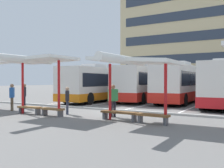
{
  "coord_description": "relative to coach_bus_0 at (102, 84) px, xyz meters",
  "views": [
    {
      "loc": [
        8.03,
        -13.27,
        1.95
      ],
      "look_at": [
        -1.63,
        2.84,
        1.71
      ],
      "focal_mm": 40.47,
      "sensor_mm": 36.0,
      "label": 1
    }
  ],
  "objects": [
    {
      "name": "bench_1",
      "position": [
        1.84,
        -10.61,
        -1.29
      ],
      "size": [
        1.62,
        0.54,
        0.45
      ],
      "color": "brown",
      "rests_on": "ground"
    },
    {
      "name": "waiting_passenger_1",
      "position": [
        -0.8,
        -8.77,
        -0.61
      ],
      "size": [
        0.52,
        0.5,
        1.74
      ],
      "color": "black",
      "rests_on": "ground"
    },
    {
      "name": "bench_3",
      "position": [
        7.54,
        -9.99,
        -1.28
      ],
      "size": [
        1.94,
        0.43,
        0.45
      ],
      "color": "brown",
      "rests_on": "ground"
    },
    {
      "name": "lane_stripe_2",
      "position": [
        5.58,
        0.86,
        -1.62
      ],
      "size": [
        0.16,
        14.0,
        0.01
      ],
      "primitive_type": "cube",
      "color": "white",
      "rests_on": "ground"
    },
    {
      "name": "bench_2",
      "position": [
        3.64,
        -10.59,
        -1.29
      ],
      "size": [
        1.51,
        0.45,
        0.45
      ],
      "color": "brown",
      "rests_on": "ground"
    },
    {
      "name": "ground_plane",
      "position": [
        5.58,
        -7.54,
        -1.62
      ],
      "size": [
        160.0,
        160.0,
        0.0
      ],
      "primitive_type": "plane",
      "color": "slate"
    },
    {
      "name": "waiting_shelter_1",
      "position": [
        2.74,
        -10.9,
        1.42
      ],
      "size": [
        3.89,
        4.27,
        3.28
      ],
      "color": "red",
      "rests_on": "ground"
    },
    {
      "name": "terminal_building",
      "position": [
        5.62,
        27.54,
        7.6
      ],
      "size": [
        31.64,
        10.97,
        21.14
      ],
      "color": "#D1BC8C",
      "rests_on": "ground"
    },
    {
      "name": "waiting_passenger_0",
      "position": [
        3.88,
        -9.62,
        -0.71
      ],
      "size": [
        0.47,
        0.49,
        1.59
      ],
      "color": "#33384C",
      "rests_on": "ground"
    },
    {
      "name": "waiting_passenger_2",
      "position": [
        -0.37,
        -10.12,
        -0.6
      ],
      "size": [
        0.49,
        0.53,
        1.75
      ],
      "color": "brown",
      "rests_on": "ground"
    },
    {
      "name": "waiting_passenger_3",
      "position": [
        6.7,
        -9.17,
        -0.61
      ],
      "size": [
        0.48,
        0.53,
        1.74
      ],
      "color": "black",
      "rests_on": "ground"
    },
    {
      "name": "platform_kerb",
      "position": [
        5.58,
        -6.7,
        -1.56
      ],
      "size": [
        44.0,
        0.24,
        0.12
      ],
      "primitive_type": "cube",
      "color": "#ADADA8",
      "rests_on": "ground"
    },
    {
      "name": "coach_bus_0",
      "position": [
        0.0,
        0.0,
        0.0
      ],
      "size": [
        3.26,
        11.65,
        3.48
      ],
      "color": "silver",
      "rests_on": "ground"
    },
    {
      "name": "coach_bus_2",
      "position": [
        7.37,
        2.34,
        0.04
      ],
      "size": [
        2.56,
        11.07,
        3.6
      ],
      "color": "silver",
      "rests_on": "ground"
    },
    {
      "name": "coach_bus_1",
      "position": [
        3.6,
        2.12,
        0.03
      ],
      "size": [
        3.45,
        11.27,
        3.57
      ],
      "color": "silver",
      "rests_on": "ground"
    },
    {
      "name": "lane_stripe_0",
      "position": [
        -1.7,
        0.86,
        -1.62
      ],
      "size": [
        0.16,
        14.0,
        0.01
      ],
      "primitive_type": "cube",
      "color": "white",
      "rests_on": "ground"
    },
    {
      "name": "lane_stripe_1",
      "position": [
        1.94,
        0.86,
        -1.62
      ],
      "size": [
        0.16,
        14.0,
        0.01
      ],
      "primitive_type": "cube",
      "color": "white",
      "rests_on": "ground"
    },
    {
      "name": "bench_4",
      "position": [
        9.34,
        -10.11,
        -1.29
      ],
      "size": [
        1.56,
        0.48,
        0.45
      ],
      "color": "brown",
      "rests_on": "ground"
    },
    {
      "name": "lane_stripe_3",
      "position": [
        9.23,
        0.86,
        -1.62
      ],
      "size": [
        0.16,
        14.0,
        0.01
      ],
      "primitive_type": "cube",
      "color": "white",
      "rests_on": "ground"
    },
    {
      "name": "waiting_shelter_2",
      "position": [
        8.44,
        -10.22,
        1.19
      ],
      "size": [
        3.9,
        4.6,
        3.1
      ],
      "color": "red",
      "rests_on": "ground"
    }
  ]
}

